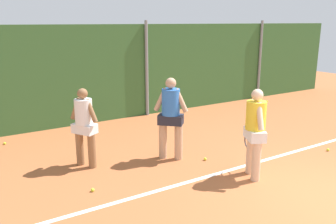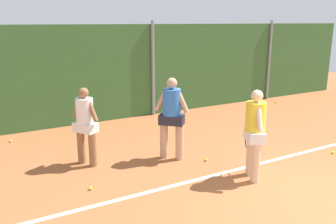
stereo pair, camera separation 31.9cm
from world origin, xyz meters
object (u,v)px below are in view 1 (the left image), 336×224
at_px(player_foreground_near, 255,129).
at_px(tennis_ball_4, 205,159).
at_px(tennis_ball_0, 93,190).
at_px(tennis_ball_2, 246,132).
at_px(tennis_ball_3, 328,150).
at_px(player_midcourt, 171,114).
at_px(tennis_ball_1, 267,101).
at_px(tennis_ball_5, 5,143).
at_px(player_backcourt_far, 84,123).
at_px(tennis_ball_6, 254,120).

xyz_separation_m(player_foreground_near, tennis_ball_4, (-0.29, 1.14, -0.95)).
bearing_deg(tennis_ball_4, tennis_ball_0, -177.84).
xyz_separation_m(tennis_ball_2, tennis_ball_3, (0.68, -2.01, 0.00)).
bearing_deg(player_midcourt, tennis_ball_4, 2.91).
height_order(tennis_ball_0, tennis_ball_2, same).
height_order(tennis_ball_1, tennis_ball_5, same).
height_order(player_backcourt_far, tennis_ball_1, player_backcourt_far).
bearing_deg(player_midcourt, player_foreground_near, -18.17).
height_order(tennis_ball_2, tennis_ball_6, same).
bearing_deg(tennis_ball_2, tennis_ball_0, -167.77).
distance_m(player_foreground_near, tennis_ball_0, 3.23).
relative_size(player_foreground_near, tennis_ball_3, 26.53).
bearing_deg(tennis_ball_0, player_foreground_near, -19.73).
distance_m(player_foreground_near, player_backcourt_far, 3.42).
bearing_deg(tennis_ball_3, tennis_ball_5, 144.84).
xyz_separation_m(tennis_ball_3, tennis_ball_6, (0.36, 2.75, 0.00)).
xyz_separation_m(tennis_ball_5, tennis_ball_6, (6.77, -1.77, 0.00)).
bearing_deg(tennis_ball_3, tennis_ball_4, 159.11).
relative_size(player_midcourt, tennis_ball_6, 27.49).
relative_size(player_backcourt_far, tennis_ball_2, 25.24).
distance_m(tennis_ball_3, tennis_ball_4, 3.01).
distance_m(tennis_ball_0, tennis_ball_6, 6.06).
xyz_separation_m(player_foreground_near, tennis_ball_6, (2.89, 2.81, -0.95)).
relative_size(player_backcourt_far, tennis_ball_1, 25.24).
xyz_separation_m(player_backcourt_far, tennis_ball_5, (-1.28, 2.35, -0.90)).
distance_m(tennis_ball_1, tennis_ball_3, 5.19).
xyz_separation_m(player_midcourt, tennis_ball_2, (2.72, 0.43, -0.99)).
bearing_deg(tennis_ball_3, player_midcourt, 155.01).
distance_m(player_midcourt, player_backcourt_far, 1.83).
bearing_deg(player_backcourt_far, tennis_ball_2, -122.24).
height_order(tennis_ball_0, tennis_ball_4, same).
relative_size(player_foreground_near, player_midcourt, 0.97).
xyz_separation_m(player_midcourt, tennis_ball_6, (3.75, 1.17, -0.99)).
xyz_separation_m(player_backcourt_far, tennis_ball_0, (-0.31, -1.19, -0.90)).
xyz_separation_m(player_foreground_near, tennis_ball_0, (-2.91, 1.04, -0.95)).
bearing_deg(tennis_ball_4, player_backcourt_far, 154.77).
bearing_deg(tennis_ball_4, tennis_ball_5, 136.26).
distance_m(player_foreground_near, tennis_ball_2, 2.94).
bearing_deg(tennis_ball_1, player_midcourt, -155.12).
distance_m(player_midcourt, tennis_ball_1, 6.82).
bearing_deg(player_foreground_near, tennis_ball_6, -18.80).
distance_m(player_backcourt_far, tennis_ball_3, 5.64).
bearing_deg(tennis_ball_4, player_midcourt, 138.73).
bearing_deg(tennis_ball_6, tennis_ball_5, 165.35).
bearing_deg(player_foreground_near, tennis_ball_2, -14.86).
height_order(tennis_ball_3, tennis_ball_4, same).
xyz_separation_m(tennis_ball_1, tennis_ball_5, (-9.14, 0.10, 0.00)).
height_order(tennis_ball_0, tennis_ball_3, same).
relative_size(player_foreground_near, player_backcourt_far, 1.05).
relative_size(tennis_ball_0, tennis_ball_6, 1.00).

